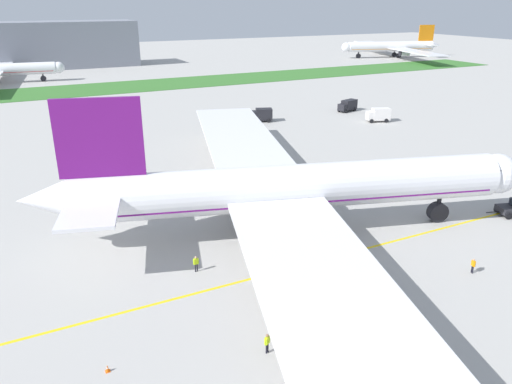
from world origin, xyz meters
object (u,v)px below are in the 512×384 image
(traffic_cone_port_wing, at_px, (107,368))
(service_truck_catering_van, at_px, (348,105))
(airliner_foreground, at_px, (285,189))
(service_truck_baggage_loader, at_px, (378,115))
(ground_crew_wingwalker_port, at_px, (196,262))
(ground_crew_wingwalker_starboard, at_px, (473,264))
(parked_airliner_far_outer, at_px, (392,47))
(ground_crew_marshaller_front, at_px, (267,342))
(service_truck_fuel_bowser, at_px, (262,115))

(traffic_cone_port_wing, distance_m, service_truck_catering_van, 98.02)
(airliner_foreground, bearing_deg, service_truck_baggage_loader, 40.35)
(ground_crew_wingwalker_port, distance_m, ground_crew_wingwalker_starboard, 27.83)
(ground_crew_wingwalker_port, xyz_separation_m, traffic_cone_port_wing, (-10.88, -10.68, -0.77))
(airliner_foreground, bearing_deg, parked_airliner_far_outer, 45.47)
(ground_crew_wingwalker_starboard, bearing_deg, parked_airliner_far_outer, 51.13)
(ground_crew_wingwalker_starboard, height_order, service_truck_baggage_loader, service_truck_baggage_loader)
(service_truck_catering_van, xyz_separation_m, parked_airliner_far_outer, (94.07, 91.91, 3.56))
(airliner_foreground, relative_size, ground_crew_wingwalker_starboard, 57.37)
(service_truck_catering_van, relative_size, parked_airliner_far_outer, 0.07)
(ground_crew_wingwalker_port, relative_size, ground_crew_wingwalker_starboard, 1.08)
(airliner_foreground, distance_m, service_truck_catering_van, 71.65)
(traffic_cone_port_wing, height_order, parked_airliner_far_outer, parked_airliner_far_outer)
(ground_crew_marshaller_front, xyz_separation_m, ground_crew_wingwalker_starboard, (24.10, 1.39, -0.06))
(ground_crew_marshaller_front, relative_size, traffic_cone_port_wing, 2.94)
(airliner_foreground, relative_size, ground_crew_marshaller_front, 54.30)
(ground_crew_wingwalker_starboard, height_order, traffic_cone_port_wing, ground_crew_wingwalker_starboard)
(ground_crew_wingwalker_port, bearing_deg, ground_crew_marshaller_front, -87.33)
(service_truck_fuel_bowser, height_order, service_truck_catering_van, service_truck_fuel_bowser)
(traffic_cone_port_wing, bearing_deg, ground_crew_wingwalker_starboard, -3.26)
(ground_crew_wingwalker_starboard, relative_size, service_truck_baggage_loader, 0.29)
(ground_crew_wingwalker_port, height_order, ground_crew_marshaller_front, ground_crew_wingwalker_port)
(traffic_cone_port_wing, distance_m, parked_airliner_far_outer, 229.57)
(ground_crew_wingwalker_port, xyz_separation_m, parked_airliner_far_outer, (154.59, 148.38, 4.00))
(service_truck_fuel_bowser, bearing_deg, ground_crew_wingwalker_port, -122.91)
(service_truck_baggage_loader, bearing_deg, ground_crew_wingwalker_starboard, -121.72)
(airliner_foreground, distance_m, parked_airliner_far_outer, 202.97)
(traffic_cone_port_wing, bearing_deg, parked_airliner_far_outer, 43.87)
(ground_crew_marshaller_front, distance_m, traffic_cone_port_wing, 12.06)
(service_truck_baggage_loader, bearing_deg, service_truck_fuel_bowser, 153.02)
(traffic_cone_port_wing, relative_size, service_truck_baggage_loader, 0.10)
(ground_crew_wingwalker_starboard, distance_m, service_truck_fuel_bowser, 69.81)
(service_truck_baggage_loader, bearing_deg, ground_crew_marshaller_front, -135.48)
(ground_crew_wingwalker_port, bearing_deg, service_truck_catering_van, 43.02)
(ground_crew_wingwalker_port, bearing_deg, parked_airliner_far_outer, 43.83)
(traffic_cone_port_wing, bearing_deg, service_truck_baggage_loader, 37.76)
(ground_crew_wingwalker_starboard, relative_size, parked_airliner_far_outer, 0.02)
(airliner_foreground, height_order, ground_crew_wingwalker_starboard, airliner_foreground)
(service_truck_fuel_bowser, bearing_deg, airliner_foreground, -114.65)
(ground_crew_wingwalker_starboard, bearing_deg, traffic_cone_port_wing, 176.74)
(ground_crew_marshaller_front, xyz_separation_m, traffic_cone_port_wing, (-11.53, 3.43, -0.75))
(ground_crew_wingwalker_port, distance_m, ground_crew_marshaller_front, 14.12)
(service_truck_baggage_loader, xyz_separation_m, service_truck_fuel_bowser, (-23.56, 11.99, -0.04))
(ground_crew_wingwalker_port, relative_size, service_truck_baggage_loader, 0.31)
(service_truck_catering_van, distance_m, parked_airliner_far_outer, 131.57)
(service_truck_catering_van, bearing_deg, ground_crew_wingwalker_starboard, -117.33)
(traffic_cone_port_wing, xyz_separation_m, service_truck_baggage_loader, (70.77, 54.82, 1.35))
(ground_crew_marshaller_front, distance_m, service_truck_catering_van, 92.54)
(service_truck_fuel_bowser, bearing_deg, ground_crew_marshaller_front, -116.93)
(ground_crew_wingwalker_starboard, distance_m, parked_airliner_far_outer, 206.93)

